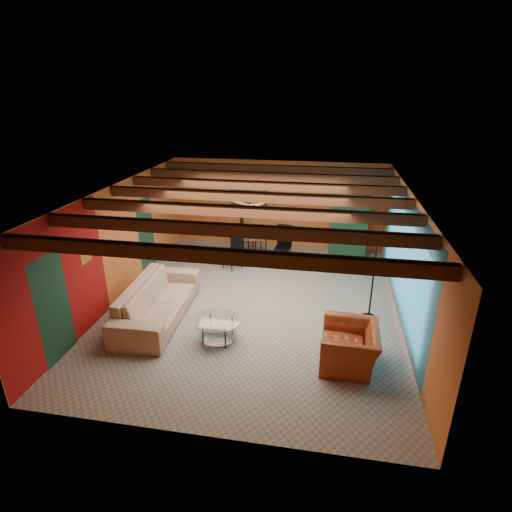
% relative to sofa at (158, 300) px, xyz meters
% --- Properties ---
extents(room, '(6.52, 8.01, 2.71)m').
position_rel_sofa_xyz_m(room, '(1.98, 1.05, 1.94)').
color(room, gray).
rests_on(room, ground).
extents(sofa, '(1.23, 2.89, 0.83)m').
position_rel_sofa_xyz_m(sofa, '(0.00, 0.00, 0.00)').
color(sofa, '#A07D67').
rests_on(sofa, ground).
extents(armchair, '(1.05, 1.19, 0.75)m').
position_rel_sofa_xyz_m(armchair, '(4.08, -0.95, -0.04)').
color(armchair, maroon).
rests_on(armchair, ground).
extents(coffee_table, '(0.98, 0.98, 0.47)m').
position_rel_sofa_xyz_m(coffee_table, '(1.52, -0.65, -0.18)').
color(coffee_table, silver).
rests_on(coffee_table, ground).
extents(dining_table, '(2.41, 2.41, 1.13)m').
position_rel_sofa_xyz_m(dining_table, '(1.50, 3.56, 0.15)').
color(dining_table, silver).
rests_on(dining_table, ground).
extents(armoire, '(1.11, 0.67, 1.84)m').
position_rel_sofa_xyz_m(armoire, '(4.18, 4.64, 0.50)').
color(armoire, brown).
rests_on(armoire, ground).
extents(floor_lamp, '(0.52, 0.52, 1.97)m').
position_rel_sofa_xyz_m(floor_lamp, '(4.58, 0.80, 0.57)').
color(floor_lamp, black).
rests_on(floor_lamp, ground).
extents(ceiling_fan, '(1.50, 1.50, 0.44)m').
position_rel_sofa_xyz_m(ceiling_fan, '(1.98, 0.94, 1.94)').
color(ceiling_fan, '#472614').
rests_on(ceiling_fan, ceiling).
extents(painting, '(1.05, 0.03, 0.65)m').
position_rel_sofa_xyz_m(painting, '(1.08, 4.90, 1.23)').
color(painting, black).
rests_on(painting, wall_back).
extents(potted_plant, '(0.47, 0.42, 0.48)m').
position_rel_sofa_xyz_m(potted_plant, '(4.18, 4.64, 1.66)').
color(potted_plant, '#26661E').
rests_on(potted_plant, armoire).
extents(vase, '(0.25, 0.25, 0.20)m').
position_rel_sofa_xyz_m(vase, '(1.50, 3.56, 0.81)').
color(vase, orange).
rests_on(vase, dining_table).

